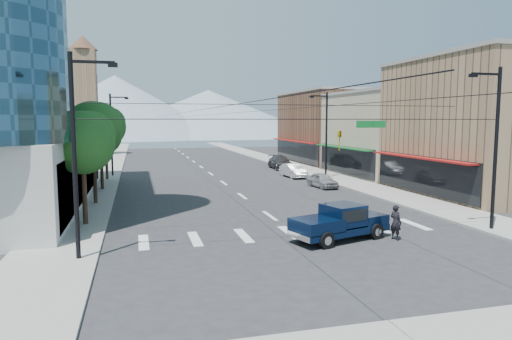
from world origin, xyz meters
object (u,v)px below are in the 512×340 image
Objects in this scene: parked_car_near at (322,180)px; parked_car_mid at (293,171)px; pedestrian at (396,222)px; parked_car_far at (280,162)px; pickup_truck at (340,222)px.

parked_car_near is 7.73m from parked_car_mid.
pedestrian reaches higher than parked_car_far.
parked_car_far is (4.79, 34.38, -0.10)m from pedestrian.
parked_car_far is (7.58, 33.65, -0.14)m from pickup_truck.
pickup_truck reaches higher than parked_car_mid.
pickup_truck is 2.89m from pedestrian.
parked_car_mid is (3.47, 25.75, -0.19)m from pedestrian.
parked_car_near is (3.58, 18.02, -0.25)m from pedestrian.
parked_car_near is 0.89× the size of parked_car_mid.
pedestrian is at bearing -101.88° from parked_car_mid.
parked_car_mid is at bearing -95.67° from parked_car_far.
parked_car_near is (6.38, 17.28, -0.29)m from pickup_truck.
parked_car_mid is (6.27, 25.01, -0.22)m from pickup_truck.
pedestrian reaches higher than parked_car_mid.
pickup_truck is 1.46× the size of parked_car_near.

